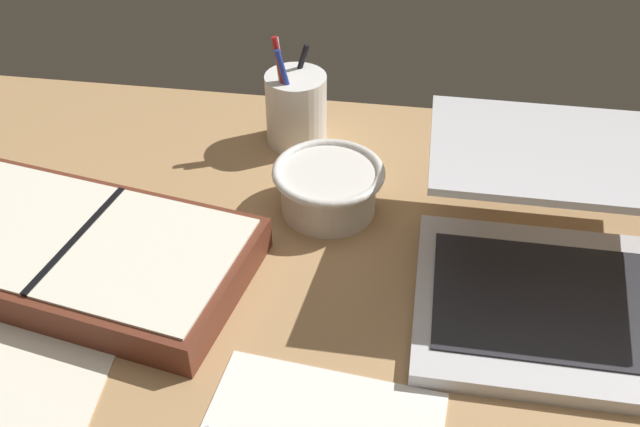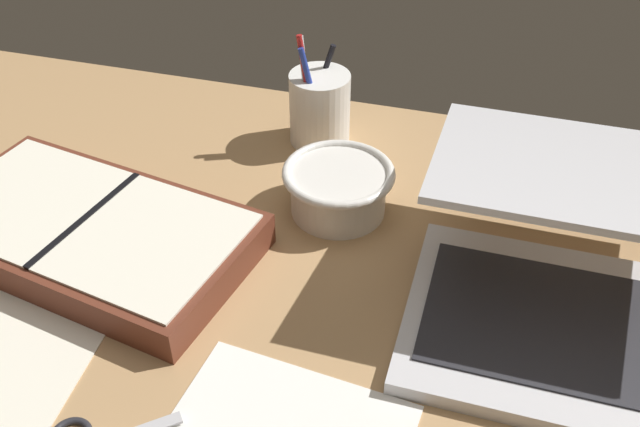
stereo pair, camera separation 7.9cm
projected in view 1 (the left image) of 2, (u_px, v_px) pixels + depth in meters
desk_top at (290, 353)px, 73.57cm from camera, size 140.00×100.00×2.00cm
laptop at (570, 253)px, 75.80cm from camera, size 32.00×35.26×16.20cm
bowl at (328, 187)px, 88.32cm from camera, size 13.94×13.94×6.35cm
pen_cup at (296, 109)px, 99.46cm from camera, size 8.51×8.51×16.65cm
planner at (81, 252)px, 80.82cm from camera, size 41.30×27.46×4.64cm
paper_sheet_beside_planner at (14, 370)px, 70.46cm from camera, size 20.27×24.96×0.16cm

